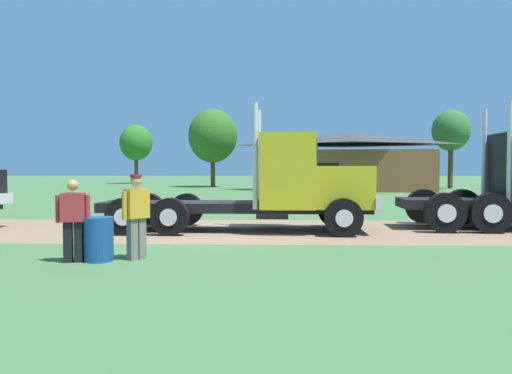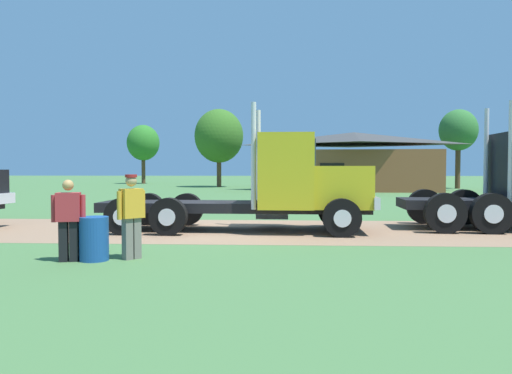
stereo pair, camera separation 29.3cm
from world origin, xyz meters
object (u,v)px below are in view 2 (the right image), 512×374
Objects in this scene: visitor_walking_mid at (131,213)px; shed_building at (354,162)px; truck_foreground_white at (280,187)px; visitor_standing_near at (69,217)px; steel_barrel at (94,239)px.

shed_building is at bearing 73.89° from visitor_walking_mid.
shed_building is (5.93, 26.32, 1.01)m from truck_foreground_white.
visitor_walking_mid is at bearing 15.44° from visitor_standing_near.
steel_barrel is 0.06× the size of shed_building.
truck_foreground_white reaches higher than steel_barrel.
visitor_walking_mid is at bearing -106.11° from shed_building.
visitor_standing_near is at bearing -107.90° from shed_building.
visitor_standing_near is 32.83m from shed_building.
shed_building is (10.08, 31.21, 1.42)m from visitor_standing_near.
truck_foreground_white is at bearing 49.71° from visitor_standing_near.
shed_building is (9.62, 31.10, 1.86)m from steel_barrel.
visitor_standing_near is 1.85× the size of steel_barrel.
visitor_walking_mid is 1.96× the size of steel_barrel.
truck_foreground_white is at bearing 52.35° from steel_barrel.
steel_barrel is at bearing 14.02° from visitor_standing_near.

